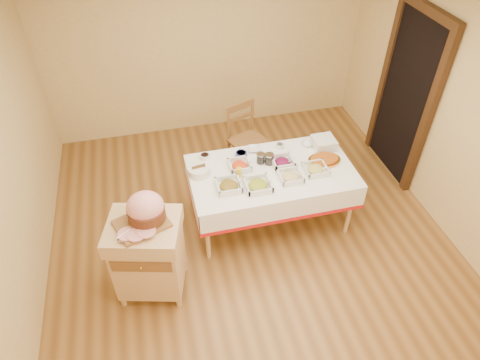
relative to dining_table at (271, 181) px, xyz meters
name	(u,v)px	position (x,y,z in m)	size (l,w,h in m)	color
room_shell	(254,151)	(-0.30, -0.30, 0.70)	(5.00, 5.00, 5.00)	brown
doorway	(406,95)	(1.90, 0.60, 0.51)	(0.09, 1.10, 2.20)	black
dining_table	(271,181)	(0.00, 0.00, 0.00)	(1.82, 1.02, 0.76)	tan
butcher_cart	(148,254)	(-1.44, -0.67, -0.06)	(0.79, 0.71, 0.94)	tan
dining_chair	(247,139)	(-0.03, 0.99, -0.10)	(0.55, 0.54, 0.97)	brown
ham_on_board	(145,210)	(-1.39, -0.63, 0.48)	(0.48, 0.46, 0.32)	brown
serving_dish_a	(229,186)	(-0.53, -0.17, 0.20)	(0.26, 0.26, 0.11)	silver
serving_dish_b	(258,185)	(-0.22, -0.24, 0.20)	(0.27, 0.27, 0.11)	silver
serving_dish_c	(290,176)	(0.15, -0.18, 0.19)	(0.24, 0.24, 0.10)	silver
serving_dish_d	(316,169)	(0.46, -0.13, 0.19)	(0.25, 0.25, 0.09)	silver
serving_dish_e	(240,166)	(-0.33, 0.12, 0.20)	(0.24, 0.23, 0.11)	silver
serving_dish_f	(282,162)	(0.15, 0.07, 0.20)	(0.25, 0.24, 0.11)	silver
small_bowl_left	(205,156)	(-0.68, 0.39, 0.19)	(0.11, 0.11, 0.05)	silver
small_bowl_mid	(241,154)	(-0.27, 0.33, 0.19)	(0.13, 0.13, 0.06)	navy
small_bowl_right	(280,145)	(0.22, 0.38, 0.19)	(0.10, 0.10, 0.05)	silver
bowl_white_imported	(254,149)	(-0.10, 0.40, 0.18)	(0.15, 0.15, 0.04)	silver
bowl_small_imported	(307,144)	(0.55, 0.35, 0.18)	(0.14, 0.14, 0.04)	silver
preserve_jar_left	(261,159)	(-0.08, 0.16, 0.22)	(0.10, 0.10, 0.12)	silver
preserve_jar_right	(269,159)	(0.01, 0.12, 0.22)	(0.10, 0.10, 0.13)	silver
mustard_bottle	(239,172)	(-0.38, -0.03, 0.24)	(0.05, 0.05, 0.17)	yellow
bread_basket	(199,171)	(-0.79, 0.13, 0.21)	(0.24, 0.24, 0.11)	white
plate_stack	(324,143)	(0.71, 0.26, 0.22)	(0.25, 0.25, 0.12)	silver
brass_platter	(324,160)	(0.62, 0.01, 0.18)	(0.38, 0.27, 0.05)	gold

